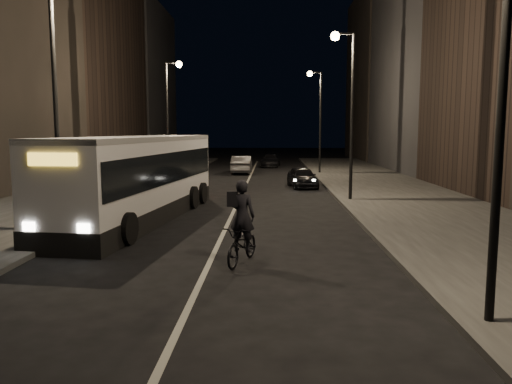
# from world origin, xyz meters

# --- Properties ---
(ground) EXTENTS (180.00, 180.00, 0.00)m
(ground) POSITION_xyz_m (0.00, 0.00, 0.00)
(ground) COLOR black
(ground) RESTS_ON ground
(sidewalk_right) EXTENTS (7.00, 70.00, 0.16)m
(sidewalk_right) POSITION_xyz_m (8.50, 14.00, 0.08)
(sidewalk_right) COLOR #31312F
(sidewalk_right) RESTS_ON ground
(sidewalk_left) EXTENTS (7.00, 70.00, 0.16)m
(sidewalk_left) POSITION_xyz_m (-8.50, 14.00, 0.08)
(sidewalk_left) COLOR #31312F
(sidewalk_left) RESTS_ON ground
(building_row_right) EXTENTS (8.00, 61.00, 21.00)m
(building_row_right) POSITION_xyz_m (16.00, 27.50, 10.50)
(building_row_right) COLOR black
(building_row_right) RESTS_ON ground
(building_row_left) EXTENTS (8.00, 61.00, 22.00)m
(building_row_left) POSITION_xyz_m (-16.00, 28.50, 11.00)
(building_row_left) COLOR black
(building_row_left) RESTS_ON ground
(streetlight_right_near) EXTENTS (1.20, 0.44, 8.12)m
(streetlight_right_near) POSITION_xyz_m (5.33, -4.00, 5.36)
(streetlight_right_near) COLOR black
(streetlight_right_near) RESTS_ON sidewalk_right
(streetlight_right_mid) EXTENTS (1.20, 0.44, 8.12)m
(streetlight_right_mid) POSITION_xyz_m (5.33, 12.00, 5.36)
(streetlight_right_mid) COLOR black
(streetlight_right_mid) RESTS_ON sidewalk_right
(streetlight_right_far) EXTENTS (1.20, 0.44, 8.12)m
(streetlight_right_far) POSITION_xyz_m (5.33, 28.00, 5.36)
(streetlight_right_far) COLOR black
(streetlight_right_far) RESTS_ON sidewalk_right
(streetlight_left_near) EXTENTS (1.20, 0.44, 8.12)m
(streetlight_left_near) POSITION_xyz_m (-5.33, 4.00, 5.36)
(streetlight_left_near) COLOR black
(streetlight_left_near) RESTS_ON sidewalk_left
(streetlight_left_far) EXTENTS (1.20, 0.44, 8.12)m
(streetlight_left_far) POSITION_xyz_m (-5.33, 22.00, 5.36)
(streetlight_left_far) COLOR black
(streetlight_left_far) RESTS_ON sidewalk_left
(city_bus) EXTENTS (4.05, 12.54, 3.33)m
(city_bus) POSITION_xyz_m (-3.60, 6.85, 1.81)
(city_bus) COLOR white
(city_bus) RESTS_ON ground
(cyclist_on_bicycle) EXTENTS (1.26, 2.11, 2.29)m
(cyclist_on_bicycle) POSITION_xyz_m (0.90, 0.25, 0.76)
(cyclist_on_bicycle) COLOR black
(cyclist_on_bicycle) RESTS_ON ground
(car_near) EXTENTS (2.03, 4.00, 1.30)m
(car_near) POSITION_xyz_m (3.60, 18.44, 0.65)
(car_near) COLOR black
(car_near) RESTS_ON ground
(car_mid) EXTENTS (1.57, 4.48, 1.48)m
(car_mid) POSITION_xyz_m (-0.80, 28.50, 0.74)
(car_mid) COLOR #38393B
(car_mid) RESTS_ON ground
(car_far) EXTENTS (2.10, 4.40, 1.24)m
(car_far) POSITION_xyz_m (1.58, 36.23, 0.62)
(car_far) COLOR black
(car_far) RESTS_ON ground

